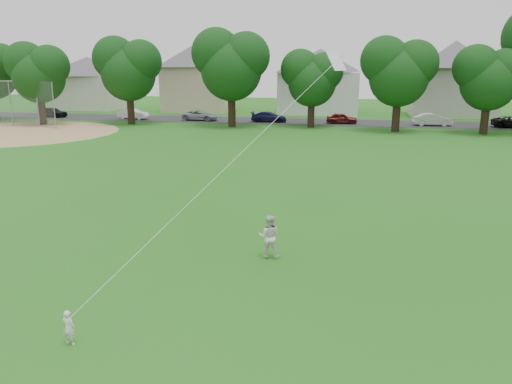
% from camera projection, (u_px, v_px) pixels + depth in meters
% --- Properties ---
extents(ground, '(160.00, 160.00, 0.00)m').
position_uv_depth(ground, '(190.00, 280.00, 14.88)').
color(ground, '#205E15').
rests_on(ground, ground).
extents(street, '(90.00, 7.00, 0.01)m').
position_uv_depth(street, '(312.00, 122.00, 54.76)').
color(street, '#2D2D30').
rests_on(street, ground).
extents(dirt_infield, '(18.00, 18.00, 0.02)m').
position_uv_depth(dirt_infield, '(19.00, 133.00, 46.34)').
color(dirt_infield, '#9E7F51').
rests_on(dirt_infield, ground).
extents(toddler, '(0.32, 0.22, 0.85)m').
position_uv_depth(toddler, '(69.00, 327.00, 11.40)').
color(toddler, white).
rests_on(toddler, ground).
extents(older_boy, '(0.73, 0.58, 1.46)m').
position_uv_depth(older_boy, '(269.00, 236.00, 16.48)').
color(older_boy, silver).
rests_on(older_boy, ground).
extents(kite, '(3.17, 6.57, 14.41)m').
position_uv_depth(kite, '(240.00, 154.00, 15.87)').
color(kite, white).
rests_on(kite, ground).
extents(baseball_backstop, '(10.25, 3.27, 4.55)m').
position_uv_depth(baseball_backstop, '(8.00, 104.00, 49.82)').
color(baseball_backstop, gray).
rests_on(baseball_backstop, ground).
extents(tree_row, '(80.51, 9.30, 11.73)m').
position_uv_depth(tree_row, '(384.00, 60.00, 46.17)').
color(tree_row, black).
rests_on(tree_row, ground).
extents(parked_cars, '(72.16, 2.01, 1.26)m').
position_uv_depth(parked_cars, '(365.00, 119.00, 52.61)').
color(parked_cars, black).
rests_on(parked_cars, ground).
extents(house_row, '(76.45, 14.21, 10.53)m').
position_uv_depth(house_row, '(328.00, 74.00, 62.82)').
color(house_row, beige).
rests_on(house_row, ground).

